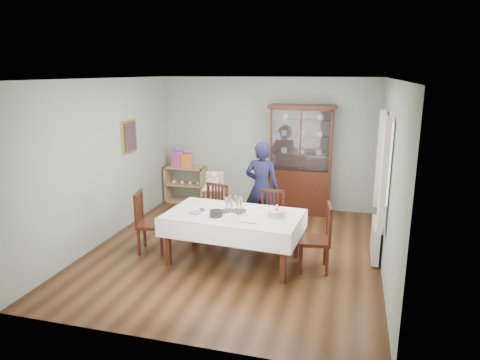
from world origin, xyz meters
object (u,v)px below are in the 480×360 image
(chair_far_right, at_px, (270,229))
(gift_bag_orange, at_px, (186,158))
(gift_bag_pink, at_px, (177,157))
(china_cabinet, at_px, (301,158))
(chair_far_left, at_px, (212,225))
(woman, at_px, (262,188))
(champagne_tray, at_px, (234,208))
(birthday_cake, at_px, (277,214))
(sideboard, at_px, (186,184))
(high_chair, at_px, (214,204))
(chair_end_right, at_px, (315,251))
(dining_table, at_px, (234,237))
(chair_end_left, at_px, (152,234))

(chair_far_right, distance_m, gift_bag_orange, 2.97)
(gift_bag_pink, bearing_deg, chair_far_right, -37.41)
(china_cabinet, bearing_deg, chair_far_right, -97.65)
(chair_far_left, xyz_separation_m, chair_far_right, (0.99, 0.09, -0.02))
(chair_far_left, relative_size, woman, 0.58)
(chair_far_left, relative_size, chair_far_right, 1.06)
(champagne_tray, bearing_deg, birthday_cake, -4.65)
(china_cabinet, distance_m, gift_bag_pink, 2.67)
(chair_far_left, height_order, champagne_tray, champagne_tray)
(chair_far_left, distance_m, gift_bag_pink, 2.52)
(chair_far_left, xyz_separation_m, gift_bag_orange, (-1.22, 1.95, 0.70))
(sideboard, height_order, birthday_cake, birthday_cake)
(gift_bag_pink, bearing_deg, chair_far_left, -53.53)
(gift_bag_pink, xyz_separation_m, gift_bag_orange, (0.21, 0.00, -0.01))
(birthday_cake, bearing_deg, gift_bag_orange, 132.85)
(high_chair, xyz_separation_m, birthday_cake, (1.43, -1.47, 0.41))
(birthday_cake, xyz_separation_m, gift_bag_pink, (-2.66, 2.64, 0.19))
(sideboard, distance_m, chair_end_right, 4.04)
(dining_table, bearing_deg, birthday_cake, 0.13)
(china_cabinet, bearing_deg, high_chair, -141.12)
(dining_table, height_order, gift_bag_pink, gift_bag_pink)
(chair_far_right, height_order, chair_end_right, chair_end_right)
(sideboard, bearing_deg, china_cabinet, -0.49)
(dining_table, distance_m, chair_far_left, 0.91)
(dining_table, relative_size, gift_bag_pink, 4.64)
(chair_far_left, height_order, birthday_cake, chair_far_left)
(gift_bag_orange, bearing_deg, gift_bag_pink, 180.00)
(dining_table, distance_m, chair_end_left, 1.38)
(china_cabinet, relative_size, birthday_cake, 7.75)
(chair_end_left, xyz_separation_m, birthday_cake, (2.02, -0.03, 0.52))
(chair_far_right, xyz_separation_m, woman, (-0.26, 0.50, 0.56))
(china_cabinet, relative_size, chair_end_right, 2.21)
(woman, xyz_separation_m, gift_bag_orange, (-1.95, 1.35, 0.16))
(sideboard, relative_size, high_chair, 0.88)
(woman, relative_size, birthday_cake, 5.88)
(birthday_cake, bearing_deg, gift_bag_pink, 135.25)
(chair_far_left, xyz_separation_m, birthday_cake, (1.22, -0.69, 0.53))
(sideboard, bearing_deg, gift_bag_orange, -25.80)
(dining_table, height_order, china_cabinet, china_cabinet)
(chair_end_left, bearing_deg, high_chair, -34.62)
(gift_bag_orange, bearing_deg, sideboard, 154.20)
(chair_end_left, relative_size, gift_bag_pink, 2.19)
(chair_end_right, bearing_deg, chair_far_left, -119.32)
(dining_table, xyz_separation_m, sideboard, (-1.84, 2.66, 0.02))
(chair_end_right, xyz_separation_m, gift_bag_pink, (-3.23, 2.62, 0.71))
(high_chair, relative_size, birthday_cake, 3.63)
(chair_end_right, bearing_deg, gift_bag_orange, -139.72)
(chair_far_left, xyz_separation_m, woman, (0.73, 0.59, 0.54))
(gift_bag_pink, bearing_deg, china_cabinet, -0.03)
(chair_far_right, xyz_separation_m, gift_bag_pink, (-2.42, 1.85, 0.73))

